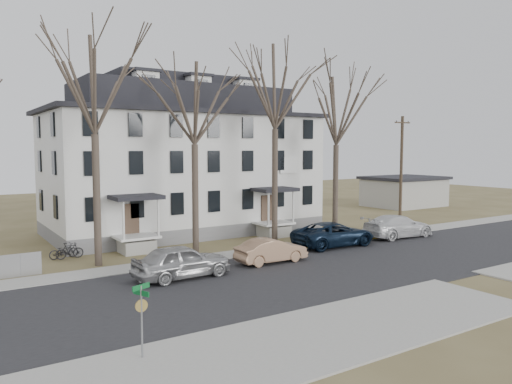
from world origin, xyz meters
TOP-DOWN VIEW (x-y plane):
  - ground at (0.00, 0.00)m, footprint 120.00×120.00m
  - main_road at (0.00, 2.00)m, footprint 120.00×10.00m
  - far_sidewalk at (0.00, 8.00)m, footprint 120.00×2.00m
  - near_sidewalk_left at (-8.00, -5.00)m, footprint 20.00×5.00m
  - yellow_curb at (5.00, 7.10)m, footprint 14.00×0.25m
  - boarding_house at (-2.00, 17.95)m, footprint 20.80×12.36m
  - distant_building at (26.00, 20.00)m, footprint 8.50×6.50m
  - tree_far_left at (-11.00, 9.80)m, footprint 8.40×8.40m
  - tree_mid_left at (-5.00, 9.80)m, footprint 7.80×7.80m
  - tree_center at (1.00, 9.80)m, footprint 9.00×9.00m
  - tree_mid_right at (6.50, 9.80)m, footprint 7.80×7.80m
  - utility_pole_far at (18.50, 14.00)m, footprint 2.00×0.28m
  - car_silver at (-8.27, 4.70)m, footprint 5.07×2.22m
  - car_tan at (-2.59, 5.05)m, footprint 4.22×1.51m
  - car_navy at (3.64, 6.74)m, footprint 5.83×2.83m
  - car_white at (9.77, 6.64)m, footprint 5.73×2.54m
  - bicycle_left at (-12.28, 12.54)m, footprint 1.80×0.91m
  - bicycle_right at (-11.99, 12.27)m, footprint 1.61×0.49m
  - street_sign at (-13.34, -3.48)m, footprint 0.68×0.68m

SIDE VIEW (x-z plane):
  - ground at x=0.00m, z-range 0.00..0.00m
  - main_road at x=0.00m, z-range -0.02..0.02m
  - far_sidewalk at x=0.00m, z-range -0.04..0.04m
  - near_sidewalk_left at x=-8.00m, z-range -0.04..0.04m
  - yellow_curb at x=5.00m, z-range -0.03..0.03m
  - bicycle_left at x=-12.28m, z-range 0.00..0.90m
  - bicycle_right at x=-11.99m, z-range 0.00..0.96m
  - car_tan at x=-2.59m, z-range 0.00..1.39m
  - car_navy at x=3.64m, z-range 0.00..1.60m
  - car_white at x=9.77m, z-range 0.00..1.64m
  - car_silver at x=-8.27m, z-range 0.00..1.70m
  - street_sign at x=-13.34m, z-range 0.41..2.79m
  - distant_building at x=26.00m, z-range 0.00..3.35m
  - utility_pole_far at x=18.50m, z-range 0.15..9.65m
  - boarding_house at x=-2.00m, z-range -0.65..11.40m
  - tree_mid_left at x=-5.00m, z-range 3.23..15.97m
  - tree_mid_right at x=6.50m, z-range 3.23..15.97m
  - tree_far_left at x=-11.00m, z-range 3.48..17.20m
  - tree_center at x=1.00m, z-range 3.73..18.43m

